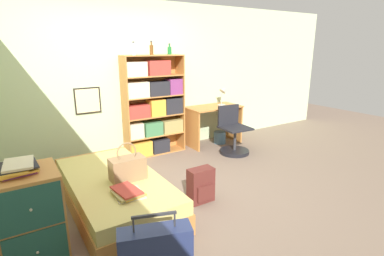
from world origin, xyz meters
The scene contains 16 objects.
ground_plane centered at (0.00, 0.00, 0.00)m, with size 14.00×14.00×0.00m, color #756051.
wall_back centered at (0.00, 1.65, 1.30)m, with size 10.00×0.09×2.60m.
bed centered at (-0.69, 0.02, 0.19)m, with size 0.99×1.97×0.38m.
handbag centered at (-0.57, -0.15, 0.52)m, with size 0.39×0.22×0.44m.
book_stack_on_bed centered at (-0.71, -0.50, 0.41)m, with size 0.31×0.37×0.06m.
dresser centered at (-1.59, -0.47, 0.41)m, with size 0.51×0.55×0.82m.
magazine_pile_on_dresser centered at (-1.63, -0.44, 0.87)m, with size 0.33×0.38×0.08m.
bookcase centered at (0.51, 1.43, 0.84)m, with size 1.06×0.32×1.72m.
bottle_green centered at (0.21, 1.42, 1.80)m, with size 0.07×0.07×0.21m.
bottle_brown centered at (0.52, 1.43, 1.80)m, with size 0.06×0.06×0.22m.
bottle_clear centered at (0.86, 1.44, 1.79)m, with size 0.07×0.07×0.18m.
desk centered at (1.73, 1.32, 0.51)m, with size 1.05×0.56×0.74m.
desk_lamp centered at (1.96, 1.32, 0.99)m, with size 0.20×0.15×0.39m.
desk_chair centered at (1.72, 0.70, 0.26)m, with size 0.52×0.52×0.84m.
backpack centered at (0.24, -0.45, 0.21)m, with size 0.31×0.20×0.43m.
waste_bin centered at (1.85, 1.26, 0.12)m, with size 0.23×0.23×0.23m.
Camera 1 is at (-1.65, -3.20, 1.85)m, focal length 28.00 mm.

